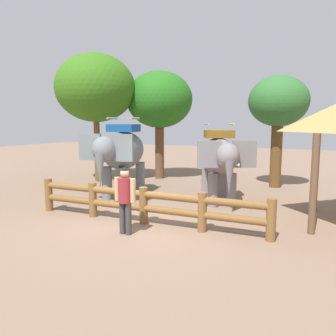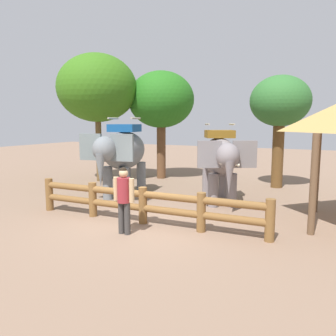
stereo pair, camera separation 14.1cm
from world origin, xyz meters
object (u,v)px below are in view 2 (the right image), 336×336
at_px(log_fence, 143,203).
at_px(elephant_near_left, 122,153).
at_px(tree_far_left, 280,103).
at_px(tree_back_center, 161,101).
at_px(tourist_woman_in_black, 124,196).
at_px(elephant_center, 220,159).
at_px(tree_far_right, 97,88).

distance_m(log_fence, elephant_near_left, 3.79).
bearing_deg(tree_far_left, tree_back_center, -179.02).
relative_size(elephant_near_left, tree_far_left, 0.74).
xyz_separation_m(elephant_near_left, tourist_woman_in_black, (2.51, -3.64, -0.71)).
bearing_deg(tree_far_left, elephant_near_left, -137.87).
relative_size(elephant_near_left, tourist_woman_in_black, 2.08).
bearing_deg(elephant_near_left, elephant_center, 10.60).
bearing_deg(log_fence, tree_far_right, 137.38).
distance_m(tourist_woman_in_black, tree_far_right, 8.87).
relative_size(elephant_near_left, tree_back_center, 0.67).
xyz_separation_m(log_fence, tree_far_left, (2.57, 7.22, 3.06)).
height_order(log_fence, elephant_center, elephant_center).
xyz_separation_m(tourist_woman_in_black, tree_back_center, (-3.18, 8.11, 2.93)).
distance_m(elephant_near_left, tree_far_left, 7.09).
relative_size(tourist_woman_in_black, tree_far_left, 0.36).
xyz_separation_m(elephant_near_left, tree_far_right, (-3.00, 2.39, 2.74)).
xyz_separation_m(tree_back_center, tree_far_right, (-2.33, -2.08, 0.52)).
distance_m(tourist_woman_in_black, tree_back_center, 9.19).
height_order(elephant_near_left, elephant_center, elephant_near_left).
bearing_deg(tree_back_center, tree_far_right, -138.28).
relative_size(tree_back_center, tree_far_right, 0.89).
bearing_deg(tree_far_left, tree_far_right, -164.86).
height_order(elephant_near_left, tourist_woman_in_black, elephant_near_left).
relative_size(tree_far_left, tree_far_right, 0.80).
bearing_deg(tourist_woman_in_black, elephant_near_left, 124.61).
height_order(elephant_center, tree_far_right, tree_far_right).
xyz_separation_m(elephant_near_left, tree_far_left, (5.05, 4.57, 1.95)).
bearing_deg(tourist_woman_in_black, log_fence, 91.97).
height_order(log_fence, tree_far_left, tree_far_left).
distance_m(log_fence, elephant_center, 3.68).
bearing_deg(log_fence, elephant_near_left, 133.08).
distance_m(elephant_near_left, tree_far_right, 4.72).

